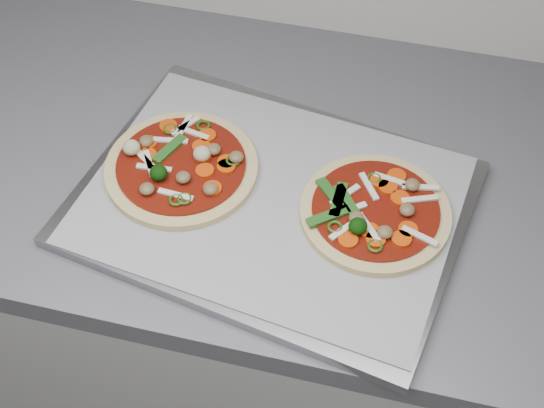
# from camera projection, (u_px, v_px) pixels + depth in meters

# --- Properties ---
(baking_tray) EXTENTS (0.55, 0.45, 0.02)m
(baking_tray) POSITION_uv_depth(u_px,v_px,m) (271.00, 203.00, 1.00)
(baking_tray) COLOR gray
(baking_tray) RESTS_ON countertop
(parchment) EXTENTS (0.52, 0.41, 0.00)m
(parchment) POSITION_uv_depth(u_px,v_px,m) (271.00, 199.00, 1.00)
(parchment) COLOR #A4A4A9
(parchment) RESTS_ON baking_tray
(pizza_left) EXTENTS (0.21, 0.21, 0.04)m
(pizza_left) POSITION_uv_depth(u_px,v_px,m) (181.00, 166.00, 1.02)
(pizza_left) COLOR #E9C687
(pizza_left) RESTS_ON parchment
(pizza_right) EXTENTS (0.26, 0.26, 0.03)m
(pizza_right) POSITION_uv_depth(u_px,v_px,m) (375.00, 212.00, 0.97)
(pizza_right) COLOR #E9C687
(pizza_right) RESTS_ON parchment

